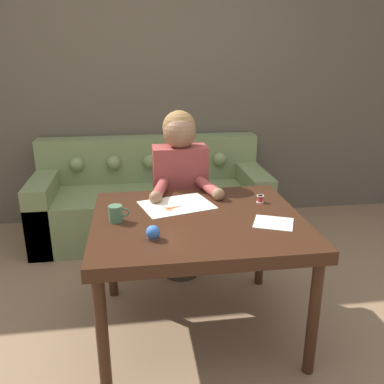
% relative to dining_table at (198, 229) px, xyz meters
% --- Properties ---
extents(ground_plane, '(16.00, 16.00, 0.00)m').
position_rel_dining_table_xyz_m(ground_plane, '(-0.10, 0.01, -0.66)').
color(ground_plane, '#846647').
extents(wall_back, '(8.00, 0.06, 2.60)m').
position_rel_dining_table_xyz_m(wall_back, '(-0.10, 1.89, 0.64)').
color(wall_back, brown).
rests_on(wall_back, ground_plane).
extents(dining_table, '(1.17, 1.00, 0.73)m').
position_rel_dining_table_xyz_m(dining_table, '(0.00, 0.00, 0.00)').
color(dining_table, '#381E11').
rests_on(dining_table, ground_plane).
extents(couch, '(2.05, 0.85, 0.86)m').
position_rel_dining_table_xyz_m(couch, '(-0.20, 1.46, -0.35)').
color(couch, olive).
rests_on(couch, ground_plane).
extents(person, '(0.47, 0.58, 1.24)m').
position_rel_dining_table_xyz_m(person, '(-0.02, 0.66, -0.02)').
color(person, '#33281E').
rests_on(person, ground_plane).
extents(pattern_paper_main, '(0.48, 0.41, 0.00)m').
position_rel_dining_table_xyz_m(pattern_paper_main, '(-0.10, 0.21, 0.08)').
color(pattern_paper_main, beige).
rests_on(pattern_paper_main, dining_table).
extents(pattern_paper_offcut, '(0.26, 0.25, 0.00)m').
position_rel_dining_table_xyz_m(pattern_paper_offcut, '(0.39, -0.14, 0.08)').
color(pattern_paper_offcut, beige).
rests_on(pattern_paper_offcut, dining_table).
extents(scissors, '(0.20, 0.13, 0.01)m').
position_rel_dining_table_xyz_m(scissors, '(-0.12, 0.16, 0.08)').
color(scissors, silver).
rests_on(scissors, dining_table).
extents(mug, '(0.11, 0.08, 0.09)m').
position_rel_dining_table_xyz_m(mug, '(-0.45, 0.02, 0.12)').
color(mug, '#47704C').
rests_on(mug, dining_table).
extents(thread_spool, '(0.04, 0.04, 0.05)m').
position_rel_dining_table_xyz_m(thread_spool, '(0.42, 0.19, 0.10)').
color(thread_spool, red).
rests_on(thread_spool, dining_table).
extents(pin_cushion, '(0.07, 0.07, 0.07)m').
position_rel_dining_table_xyz_m(pin_cushion, '(-0.26, -0.24, 0.11)').
color(pin_cushion, '#4C3828').
rests_on(pin_cushion, dining_table).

